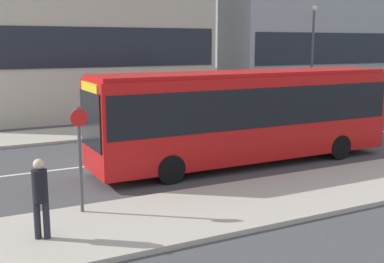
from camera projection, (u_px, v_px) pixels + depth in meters
ground_plane at (114, 163)px, 18.07m from camera, size 120.00×120.00×0.00m
sidewalk_near at (190, 213)px, 12.59m from camera, size 44.00×3.50×0.13m
sidewalk_far at (74, 134)px, 23.52m from camera, size 44.00×3.50×0.13m
lane_centerline at (114, 163)px, 18.07m from camera, size 41.80×0.16×0.01m
apartment_block_right_tower at (343, 4)px, 36.95m from camera, size 19.82×4.29×14.74m
city_bus at (246, 111)px, 17.69m from camera, size 11.67×2.52×3.44m
parked_car_0 at (304, 114)px, 26.35m from camera, size 4.05×1.69×1.34m
parked_car_1 at (369, 108)px, 28.54m from camera, size 3.94×1.71×1.44m
pedestrian_near_stop at (40, 193)px, 10.62m from camera, size 0.34×0.34×1.84m
bus_stop_sign at (80, 152)px, 12.22m from camera, size 0.44×0.12×2.75m
street_lamp at (313, 49)px, 28.46m from camera, size 0.36×0.36×6.47m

